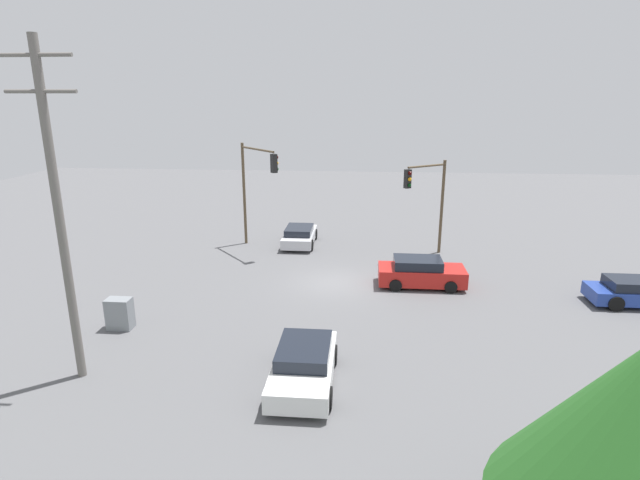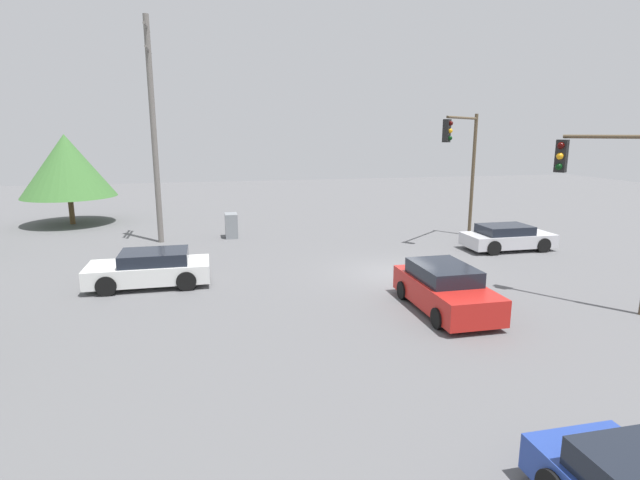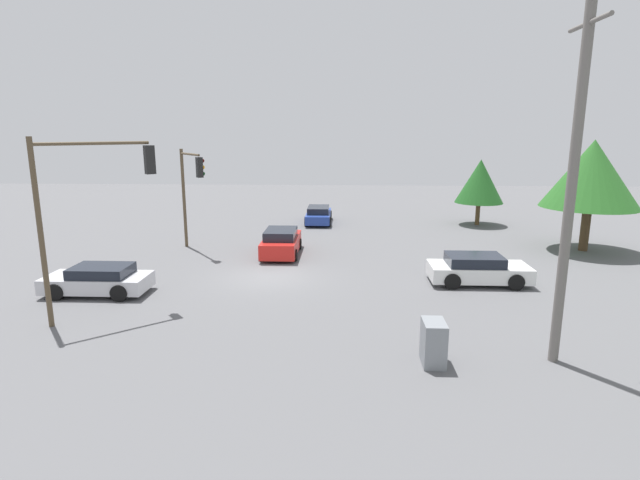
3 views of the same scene
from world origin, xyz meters
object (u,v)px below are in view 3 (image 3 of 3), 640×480
at_px(electrical_cabinet, 433,343).
at_px(traffic_signal_cross, 190,183).
at_px(sedan_white, 478,269).
at_px(sedan_blue, 319,215).
at_px(traffic_signal_main, 86,196).
at_px(sedan_red, 281,242).
at_px(sedan_silver, 98,280).

bearing_deg(electrical_cabinet, traffic_signal_cross, -140.80).
distance_m(sedan_white, sedan_blue, 16.38).
bearing_deg(sedan_white, traffic_signal_main, -72.47).
distance_m(sedan_white, traffic_signal_cross, 15.75).
xyz_separation_m(sedan_white, electrical_cabinet, (7.98, -3.33, 0.01)).
distance_m(sedan_blue, traffic_signal_cross, 11.53).
bearing_deg(traffic_signal_cross, sedan_blue, 107.02).
xyz_separation_m(sedan_red, traffic_signal_cross, (-0.78, -5.07, 3.14)).
bearing_deg(electrical_cabinet, traffic_signal_main, -105.85).
bearing_deg(sedan_white, sedan_blue, -151.76).
bearing_deg(sedan_silver, traffic_signal_cross, -12.16).
relative_size(sedan_white, sedan_red, 1.01).
bearing_deg(electrical_cabinet, sedan_white, 157.33).
xyz_separation_m(sedan_blue, traffic_signal_cross, (8.86, -6.63, 3.22)).
xyz_separation_m(sedan_silver, traffic_signal_cross, (-7.77, 1.67, 3.24)).
xyz_separation_m(traffic_signal_main, traffic_signal_cross, (-10.27, 0.50, -0.59)).
bearing_deg(sedan_red, electrical_cabinet, -64.90).
xyz_separation_m(sedan_silver, electrical_cabinet, (5.78, 12.73, 0.05)).
relative_size(sedan_silver, sedan_red, 0.98).
bearing_deg(sedan_silver, sedan_red, -43.99).
bearing_deg(sedan_blue, electrical_cabinet, -78.85).
height_order(sedan_silver, electrical_cabinet, electrical_cabinet).
height_order(sedan_blue, traffic_signal_main, traffic_signal_main).
bearing_deg(sedan_red, traffic_signal_cross, 171.22).
xyz_separation_m(sedan_blue, electrical_cabinet, (22.41, 4.42, 0.04)).
distance_m(sedan_white, sedan_silver, 16.21).
bearing_deg(traffic_signal_cross, traffic_signal_main, -38.93).
xyz_separation_m(sedan_silver, sedan_blue, (-16.63, 8.31, 0.01)).
xyz_separation_m(sedan_white, traffic_signal_cross, (-5.57, -14.39, 3.19)).
height_order(sedan_white, sedan_red, sedan_red).
relative_size(sedan_white, sedan_blue, 0.98).
relative_size(sedan_red, traffic_signal_main, 0.66).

